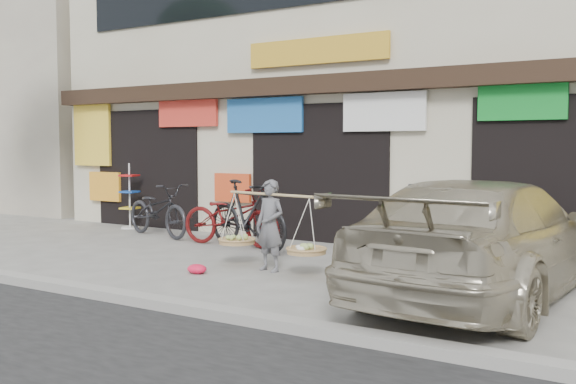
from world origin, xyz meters
The scene contains 11 objects.
ground centered at (0.00, 0.00, 0.00)m, with size 70.00×70.00×0.00m, color gray.
kerb centered at (0.00, -2.00, 0.06)m, with size 70.00×0.25×0.12m, color gray.
shophouse_block centered at (0.00, 6.42, 3.45)m, with size 14.00×6.32×7.00m.
neighbor_west centered at (-13.50, 7.00, 3.00)m, with size 12.00×7.00×6.00m, color #ACA38E.
street_vendor centered at (0.80, 0.52, 0.62)m, with size 1.95×0.80×1.38m.
bike_0 centered at (-3.20, 2.43, 0.55)m, with size 0.74×2.11×1.11m, color #26272B.
bike_1 centered at (-0.65, 2.01, 0.63)m, with size 0.59×2.10×1.26m, color black.
bike_2 centered at (-1.14, 2.18, 0.56)m, with size 0.74×2.11×1.11m, color #590F0F.
suv centered at (3.99, 0.49, 0.74)m, with size 2.46×5.24×1.48m.
display_rack centered at (-4.64, 3.07, 0.60)m, with size 0.42×0.42×1.49m.
red_bag centered at (-0.02, -0.20, 0.07)m, with size 0.31×0.25×0.14m, color #F91740.
Camera 1 is at (5.96, -7.51, 1.89)m, focal length 40.00 mm.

